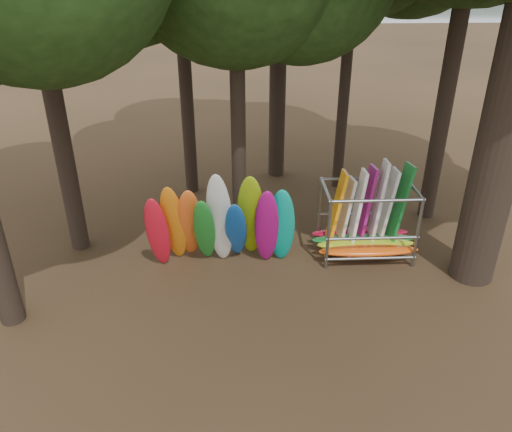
{
  "coord_description": "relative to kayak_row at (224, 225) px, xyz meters",
  "views": [
    {
      "loc": [
        -1.25,
        -10.8,
        7.78
      ],
      "look_at": [
        -0.7,
        1.5,
        1.4
      ],
      "focal_mm": 35.0,
      "sensor_mm": 36.0,
      "label": 1
    }
  ],
  "objects": [
    {
      "name": "storage_rack",
      "position": [
        4.08,
        0.53,
        -0.33
      ],
      "size": [
        3.07,
        1.58,
        2.84
      ],
      "color": "slate",
      "rests_on": "ground"
    },
    {
      "name": "ground",
      "position": [
        1.6,
        -1.14,
        -1.33
      ],
      "size": [
        120.0,
        120.0,
        0.0
      ],
      "primitive_type": "plane",
      "color": "#47331E",
      "rests_on": "ground"
    },
    {
      "name": "lake",
      "position": [
        1.6,
        58.86,
        -1.33
      ],
      "size": [
        160.0,
        160.0,
        0.0
      ],
      "primitive_type": "plane",
      "color": "gray",
      "rests_on": "ground"
    },
    {
      "name": "kayak_row",
      "position": [
        0.0,
        0.0,
        0.0
      ],
      "size": [
        4.12,
        1.97,
        3.2
      ],
      "color": "red",
      "rests_on": "ground"
    }
  ]
}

